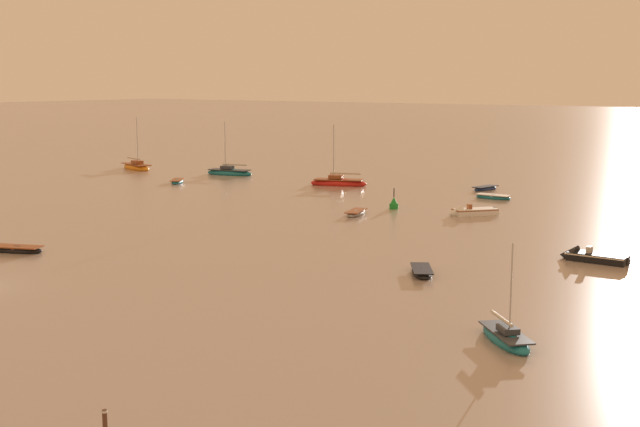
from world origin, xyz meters
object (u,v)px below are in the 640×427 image
(motorboat_moored_0, at_px, (468,213))
(rowboat_moored_0, at_px, (422,272))
(rowboat_moored_3, at_px, (485,188))
(rowboat_moored_5, at_px, (356,213))
(sailboat_moored_1, at_px, (506,337))
(sailboat_moored_3, at_px, (338,183))
(rowboat_moored_4, at_px, (493,197))
(rowboat_moored_1, at_px, (177,182))
(rowboat_moored_2, at_px, (17,250))
(channel_buoy, at_px, (394,204))
(mooring_post_left, at_px, (105,427))
(sailboat_moored_2, at_px, (229,172))
(sailboat_moored_0, at_px, (136,167))
(motorboat_moored_3, at_px, (587,257))

(motorboat_moored_0, bearing_deg, rowboat_moored_0, 58.86)
(rowboat_moored_3, distance_m, rowboat_moored_5, 24.82)
(sailboat_moored_1, relative_size, sailboat_moored_3, 0.68)
(sailboat_moored_1, distance_m, rowboat_moored_5, 40.28)
(rowboat_moored_4, bearing_deg, rowboat_moored_0, -73.22)
(rowboat_moored_1, height_order, rowboat_moored_2, rowboat_moored_2)
(rowboat_moored_2, xyz_separation_m, channel_buoy, (12.94, 35.18, 0.28))
(rowboat_moored_2, distance_m, rowboat_moored_3, 56.36)
(motorboat_moored_0, xyz_separation_m, mooring_post_left, (11.10, -54.96, 0.40))
(channel_buoy, xyz_separation_m, mooring_post_left, (19.03, -54.25, 0.17))
(rowboat_moored_0, distance_m, channel_buoy, 28.93)
(channel_buoy, bearing_deg, sailboat_moored_1, -52.96)
(rowboat_moored_3, height_order, sailboat_moored_2, sailboat_moored_2)
(sailboat_moored_2, bearing_deg, sailboat_moored_0, -4.24)
(rowboat_moored_2, bearing_deg, rowboat_moored_5, 46.55)
(rowboat_moored_4, relative_size, mooring_post_left, 2.83)
(sailboat_moored_0, relative_size, sailboat_moored_3, 1.02)
(rowboat_moored_3, relative_size, motorboat_moored_3, 0.84)
(rowboat_moored_0, distance_m, sailboat_moored_3, 48.39)
(sailboat_moored_0, bearing_deg, rowboat_moored_1, -8.74)
(rowboat_moored_1, relative_size, motorboat_moored_3, 0.80)
(rowboat_moored_0, xyz_separation_m, channel_buoy, (-15.93, 24.14, 0.30))
(sailboat_moored_0, relative_size, sailboat_moored_1, 1.50)
(mooring_post_left, bearing_deg, motorboat_moored_3, 83.30)
(rowboat_moored_5, xyz_separation_m, channel_buoy, (1.16, 5.39, 0.29))
(rowboat_moored_1, xyz_separation_m, mooring_post_left, (52.72, -57.50, 0.46))
(channel_buoy, bearing_deg, rowboat_moored_2, -110.19)
(motorboat_moored_0, distance_m, channel_buoy, 7.96)
(sailboat_moored_1, height_order, channel_buoy, sailboat_moored_1)
(motorboat_moored_0, bearing_deg, channel_buoy, -43.92)
(motorboat_moored_0, height_order, sailboat_moored_2, sailboat_moored_2)
(rowboat_moored_1, bearing_deg, motorboat_moored_3, 39.24)
(motorboat_moored_3, relative_size, sailboat_moored_3, 0.63)
(sailboat_moored_1, bearing_deg, sailboat_moored_0, -166.05)
(rowboat_moored_1, height_order, sailboat_moored_2, sailboat_moored_2)
(sailboat_moored_0, xyz_separation_m, rowboat_moored_3, (51.95, 7.52, -0.18))
(sailboat_moored_1, height_order, sailboat_moored_2, sailboat_moored_2)
(rowboat_moored_1, distance_m, rowboat_moored_3, 38.77)
(motorboat_moored_0, relative_size, channel_buoy, 2.09)
(rowboat_moored_4, xyz_separation_m, motorboat_moored_3, (18.44, -26.22, 0.06))
(sailboat_moored_0, height_order, sailboat_moored_2, sailboat_moored_0)
(rowboat_moored_4, bearing_deg, sailboat_moored_1, -65.45)
(rowboat_moored_5, height_order, sailboat_moored_3, sailboat_moored_3)
(motorboat_moored_0, height_order, rowboat_moored_4, motorboat_moored_0)
(rowboat_moored_3, xyz_separation_m, sailboat_moored_2, (-35.81, -5.28, 0.16))
(rowboat_moored_0, relative_size, rowboat_moored_3, 0.94)
(rowboat_moored_4, bearing_deg, sailboat_moored_0, -178.09)
(sailboat_moored_1, distance_m, sailboat_moored_3, 63.27)
(rowboat_moored_0, bearing_deg, rowboat_moored_2, 78.03)
(rowboat_moored_2, xyz_separation_m, sailboat_moored_1, (39.24, 0.32, 0.06))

